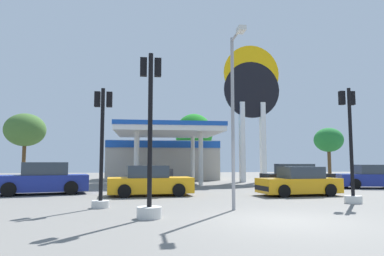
{
  "coord_description": "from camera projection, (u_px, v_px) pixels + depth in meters",
  "views": [
    {
      "loc": [
        -3.92,
        -9.8,
        1.65
      ],
      "look_at": [
        -0.3,
        16.36,
        4.16
      ],
      "focal_mm": 33.21,
      "sensor_mm": 36.0,
      "label": 1
    }
  ],
  "objects": [
    {
      "name": "ground_plane",
      "position": [
        282.0,
        220.0,
        10.04
      ],
      "size": [
        90.0,
        90.0,
        0.0
      ],
      "primitive_type": "plane",
      "color": "slate",
      "rests_on": "ground"
    },
    {
      "name": "gas_station",
      "position": [
        163.0,
        157.0,
        32.87
      ],
      "size": [
        10.03,
        14.07,
        4.37
      ],
      "color": "#ADA89E",
      "rests_on": "ground"
    },
    {
      "name": "station_pole_sign",
      "position": [
        252.0,
        95.0,
        29.67
      ],
      "size": [
        4.73,
        0.56,
        11.43
      ],
      "color": "white",
      "rests_on": "ground"
    },
    {
      "name": "car_0",
      "position": [
        42.0,
        180.0,
        18.16
      ],
      "size": [
        4.85,
        2.91,
        1.62
      ],
      "color": "black",
      "rests_on": "ground"
    },
    {
      "name": "car_1",
      "position": [
        296.0,
        177.0,
        22.14
      ],
      "size": [
        4.26,
        1.99,
        1.52
      ],
      "color": "black",
      "rests_on": "ground"
    },
    {
      "name": "car_2",
      "position": [
        371.0,
        177.0,
        22.3
      ],
      "size": [
        4.35,
        2.5,
        1.46
      ],
      "color": "black",
      "rests_on": "ground"
    },
    {
      "name": "car_3",
      "position": [
        299.0,
        182.0,
        17.44
      ],
      "size": [
        4.07,
        2.1,
        1.41
      ],
      "color": "black",
      "rests_on": "ground"
    },
    {
      "name": "car_4",
      "position": [
        150.0,
        182.0,
        17.35
      ],
      "size": [
        4.23,
        2.15,
        1.47
      ],
      "color": "black",
      "rests_on": "ground"
    },
    {
      "name": "traffic_signal_0",
      "position": [
        351.0,
        158.0,
        14.37
      ],
      "size": [
        0.67,
        0.69,
        4.67
      ],
      "color": "silver",
      "rests_on": "ground"
    },
    {
      "name": "traffic_signal_1",
      "position": [
        150.0,
        159.0,
        10.59
      ],
      "size": [
        0.73,
        0.73,
        4.95
      ],
      "color": "silver",
      "rests_on": "ground"
    },
    {
      "name": "traffic_signal_2",
      "position": [
        102.0,
        155.0,
        12.96
      ],
      "size": [
        0.65,
        0.67,
        4.36
      ],
      "color": "silver",
      "rests_on": "ground"
    },
    {
      "name": "tree_0",
      "position": [
        25.0,
        130.0,
        34.87
      ],
      "size": [
        3.92,
        3.92,
        6.38
      ],
      "color": "brown",
      "rests_on": "ground"
    },
    {
      "name": "tree_1",
      "position": [
        194.0,
        134.0,
        36.93
      ],
      "size": [
        3.9,
        3.9,
        6.62
      ],
      "color": "brown",
      "rests_on": "ground"
    },
    {
      "name": "tree_2",
      "position": [
        329.0,
        140.0,
        37.72
      ],
      "size": [
        3.04,
        3.04,
        5.24
      ],
      "color": "brown",
      "rests_on": "ground"
    },
    {
      "name": "corner_streetlamp",
      "position": [
        234.0,
        102.0,
        12.28
      ],
      "size": [
        0.24,
        1.48,
        6.08
      ],
      "color": "gray",
      "rests_on": "ground"
    }
  ]
}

